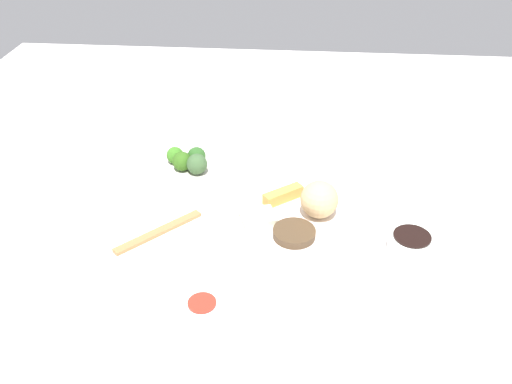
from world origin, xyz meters
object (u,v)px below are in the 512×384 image
at_px(soy_sauce_bowl, 411,245).
at_px(main_plate, 288,220).
at_px(teacup, 369,166).
at_px(broccoli_plate, 190,170).
at_px(sauce_ramekin_sweet_and_sour, 202,309).
at_px(chopsticks_pair, 159,232).

bearing_deg(soy_sauce_bowl, main_plate, -17.06).
bearing_deg(main_plate, teacup, -132.04).
height_order(broccoli_plate, soy_sauce_bowl, soy_sauce_bowl).
bearing_deg(sauce_ramekin_sweet_and_sour, soy_sauce_bowl, -152.65).
distance_m(main_plate, teacup, 0.28).
distance_m(teacup, chopsticks_pair, 0.54).
height_order(main_plate, soy_sauce_bowl, soy_sauce_bowl).
xyz_separation_m(soy_sauce_bowl, chopsticks_pair, (0.52, -0.02, -0.02)).
bearing_deg(broccoli_plate, teacup, -177.25).
height_order(soy_sauce_bowl, teacup, teacup).
distance_m(sauce_ramekin_sweet_and_sour, chopsticks_pair, 0.26).
xyz_separation_m(broccoli_plate, soy_sauce_bowl, (-0.50, 0.27, 0.01)).
bearing_deg(teacup, soy_sauce_bowl, 101.91).
relative_size(main_plate, broccoli_plate, 1.31).
xyz_separation_m(soy_sauce_bowl, sauce_ramekin_sweet_and_sour, (0.39, 0.20, -0.01)).
bearing_deg(soy_sauce_bowl, chopsticks_pair, -1.95).
xyz_separation_m(main_plate, sauce_ramekin_sweet_and_sour, (0.14, 0.28, 0.00)).
relative_size(main_plate, chopsticks_pair, 1.22).
bearing_deg(broccoli_plate, sauce_ramekin_sweet_and_sour, 103.07).
relative_size(broccoli_plate, chopsticks_pair, 0.93).
distance_m(main_plate, broccoli_plate, 0.31).
bearing_deg(sauce_ramekin_sweet_and_sour, broccoli_plate, -76.93).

